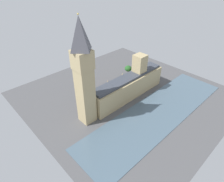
{
  "coord_description": "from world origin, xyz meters",
  "views": [
    {
      "loc": [
        -77.36,
        87.34,
        82.06
      ],
      "look_at": [
        1.0,
        12.81,
        8.91
      ],
      "focal_mm": 30.72,
      "sensor_mm": 36.0,
      "label": 1
    }
  ],
  "objects_px": {
    "car_silver_midblock": "(125,82)",
    "double_decker_bus_far_end": "(115,84)",
    "street_lamp_leading": "(79,94)",
    "parliament_building": "(129,85)",
    "car_black_corner": "(131,78)",
    "car_yellow_cab_kerbside": "(94,100)",
    "plane_tree_by_river_gate": "(128,69)",
    "pedestrian_near_tower": "(129,84)",
    "double_decker_bus_opposite_hall": "(106,91)",
    "clock_tower": "(84,73)",
    "plane_tree_under_trees": "(87,88)"
  },
  "relations": [
    {
      "from": "plane_tree_under_trees",
      "to": "double_decker_bus_far_end",
      "type": "bearing_deg",
      "value": -104.39
    },
    {
      "from": "parliament_building",
      "to": "plane_tree_by_river_gate",
      "type": "distance_m",
      "value": 30.28
    },
    {
      "from": "plane_tree_by_river_gate",
      "to": "pedestrian_near_tower",
      "type": "bearing_deg",
      "value": 135.1
    },
    {
      "from": "clock_tower",
      "to": "car_silver_midblock",
      "type": "xyz_separation_m",
      "value": [
        13.22,
        -48.53,
        -31.88
      ]
    },
    {
      "from": "car_silver_midblock",
      "to": "double_decker_bus_far_end",
      "type": "distance_m",
      "value": 10.59
    },
    {
      "from": "plane_tree_under_trees",
      "to": "street_lamp_leading",
      "type": "height_order",
      "value": "plane_tree_under_trees"
    },
    {
      "from": "double_decker_bus_far_end",
      "to": "street_lamp_leading",
      "type": "bearing_deg",
      "value": 73.49
    },
    {
      "from": "parliament_building",
      "to": "car_black_corner",
      "type": "relative_size",
      "value": 13.17
    },
    {
      "from": "clock_tower",
      "to": "street_lamp_leading",
      "type": "xyz_separation_m",
      "value": [
        21.19,
        -8.46,
        -28.56
      ]
    },
    {
      "from": "car_black_corner",
      "to": "double_decker_bus_opposite_hall",
      "type": "bearing_deg",
      "value": 89.22
    },
    {
      "from": "double_decker_bus_far_end",
      "to": "car_black_corner",
      "type": "bearing_deg",
      "value": -93.46
    },
    {
      "from": "double_decker_bus_far_end",
      "to": "car_yellow_cab_kerbside",
      "type": "relative_size",
      "value": 2.6
    },
    {
      "from": "car_black_corner",
      "to": "car_silver_midblock",
      "type": "height_order",
      "value": "same"
    },
    {
      "from": "clock_tower",
      "to": "parliament_building",
      "type": "bearing_deg",
      "value": -89.98
    },
    {
      "from": "car_yellow_cab_kerbside",
      "to": "plane_tree_under_trees",
      "type": "relative_size",
      "value": 0.43
    },
    {
      "from": "car_silver_midblock",
      "to": "parliament_building",
      "type": "bearing_deg",
      "value": 140.7
    },
    {
      "from": "clock_tower",
      "to": "car_black_corner",
      "type": "distance_m",
      "value": 67.44
    },
    {
      "from": "car_black_corner",
      "to": "double_decker_bus_opposite_hall",
      "type": "distance_m",
      "value": 30.96
    },
    {
      "from": "double_decker_bus_far_end",
      "to": "car_yellow_cab_kerbside",
      "type": "distance_m",
      "value": 23.53
    },
    {
      "from": "car_black_corner",
      "to": "car_yellow_cab_kerbside",
      "type": "bearing_deg",
      "value": 89.59
    },
    {
      "from": "clock_tower",
      "to": "pedestrian_near_tower",
      "type": "distance_m",
      "value": 58.88
    },
    {
      "from": "car_yellow_cab_kerbside",
      "to": "plane_tree_by_river_gate",
      "type": "relative_size",
      "value": 0.45
    },
    {
      "from": "double_decker_bus_far_end",
      "to": "double_decker_bus_opposite_hall",
      "type": "relative_size",
      "value": 1.01
    },
    {
      "from": "clock_tower",
      "to": "plane_tree_under_trees",
      "type": "relative_size",
      "value": 6.69
    },
    {
      "from": "double_decker_bus_opposite_hall",
      "to": "street_lamp_leading",
      "type": "bearing_deg",
      "value": -116.46
    },
    {
      "from": "double_decker_bus_opposite_hall",
      "to": "pedestrian_near_tower",
      "type": "xyz_separation_m",
      "value": [
        -3.46,
        -21.76,
        -1.96
      ]
    },
    {
      "from": "parliament_building",
      "to": "car_silver_midblock",
      "type": "xyz_separation_m",
      "value": [
        13.2,
        -10.52,
        -7.97
      ]
    },
    {
      "from": "car_silver_midblock",
      "to": "car_yellow_cab_kerbside",
      "type": "xyz_separation_m",
      "value": [
        -1.32,
        33.65,
        -0.0
      ]
    },
    {
      "from": "parliament_building",
      "to": "plane_tree_by_river_gate",
      "type": "relative_size",
      "value": 6.95
    },
    {
      "from": "parliament_building",
      "to": "plane_tree_under_trees",
      "type": "relative_size",
      "value": 6.65
    },
    {
      "from": "double_decker_bus_opposite_hall",
      "to": "plane_tree_by_river_gate",
      "type": "relative_size",
      "value": 1.17
    },
    {
      "from": "car_silver_midblock",
      "to": "car_yellow_cab_kerbside",
      "type": "bearing_deg",
      "value": 91.47
    },
    {
      "from": "double_decker_bus_opposite_hall",
      "to": "plane_tree_by_river_gate",
      "type": "xyz_separation_m",
      "value": [
        7.96,
        -33.13,
        3.85
      ]
    },
    {
      "from": "car_yellow_cab_kerbside",
      "to": "plane_tree_under_trees",
      "type": "distance_m",
      "value": 10.64
    },
    {
      "from": "clock_tower",
      "to": "plane_tree_by_river_gate",
      "type": "height_order",
      "value": "clock_tower"
    },
    {
      "from": "parliament_building",
      "to": "car_yellow_cab_kerbside",
      "type": "distance_m",
      "value": 27.2
    },
    {
      "from": "car_black_corner",
      "to": "street_lamp_leading",
      "type": "relative_size",
      "value": 0.8
    },
    {
      "from": "double_decker_bus_opposite_hall",
      "to": "car_yellow_cab_kerbside",
      "type": "relative_size",
      "value": 2.58
    },
    {
      "from": "car_black_corner",
      "to": "double_decker_bus_far_end",
      "type": "xyz_separation_m",
      "value": [
        -0.22,
        19.36,
        1.74
      ]
    },
    {
      "from": "clock_tower",
      "to": "double_decker_bus_opposite_hall",
      "type": "bearing_deg",
      "value": -64.16
    },
    {
      "from": "pedestrian_near_tower",
      "to": "plane_tree_by_river_gate",
      "type": "distance_m",
      "value": 17.13
    },
    {
      "from": "double_decker_bus_opposite_hall",
      "to": "plane_tree_under_trees",
      "type": "height_order",
      "value": "plane_tree_under_trees"
    },
    {
      "from": "clock_tower",
      "to": "plane_tree_under_trees",
      "type": "xyz_separation_m",
      "value": [
        20.55,
        -15.24,
        -25.68
      ]
    },
    {
      "from": "clock_tower",
      "to": "plane_tree_by_river_gate",
      "type": "relative_size",
      "value": 7.0
    },
    {
      "from": "parliament_building",
      "to": "double_decker_bus_far_end",
      "type": "bearing_deg",
      "value": -0.66
    },
    {
      "from": "car_yellow_cab_kerbside",
      "to": "pedestrian_near_tower",
      "type": "height_order",
      "value": "car_yellow_cab_kerbside"
    },
    {
      "from": "car_yellow_cab_kerbside",
      "to": "parliament_building",
      "type": "bearing_deg",
      "value": 60.05
    },
    {
      "from": "double_decker_bus_far_end",
      "to": "pedestrian_near_tower",
      "type": "distance_m",
      "value": 11.67
    },
    {
      "from": "parliament_building",
      "to": "car_yellow_cab_kerbside",
      "type": "height_order",
      "value": "parliament_building"
    },
    {
      "from": "car_silver_midblock",
      "to": "car_yellow_cab_kerbside",
      "type": "relative_size",
      "value": 1.11
    }
  ]
}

